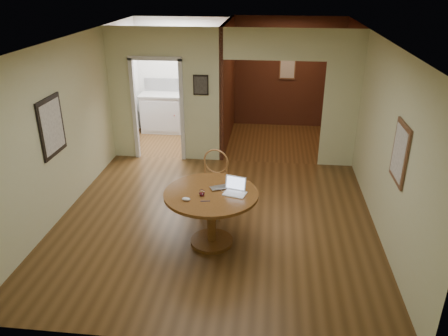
# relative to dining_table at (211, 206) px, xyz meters

# --- Properties ---
(floor) EXTENTS (5.00, 5.00, 0.00)m
(floor) POSITION_rel_dining_table_xyz_m (-0.02, 0.58, -0.61)
(floor) COLOR #4B3015
(floor) RESTS_ON ground
(room_shell) EXTENTS (5.20, 7.50, 5.00)m
(room_shell) POSITION_rel_dining_table_xyz_m (-0.49, 3.68, 0.67)
(room_shell) COLOR white
(room_shell) RESTS_ON ground
(dining_table) EXTENTS (1.33, 1.33, 0.83)m
(dining_table) POSITION_rel_dining_table_xyz_m (0.00, 0.00, 0.00)
(dining_table) COLOR brown
(dining_table) RESTS_ON ground
(chair) EXTENTS (0.54, 0.54, 1.08)m
(chair) POSITION_rel_dining_table_xyz_m (-0.08, 0.89, -0.01)
(chair) COLOR #A3673A
(chair) RESTS_ON ground
(open_laptop) EXTENTS (0.34, 0.33, 0.21)m
(open_laptop) POSITION_rel_dining_table_xyz_m (0.33, 0.05, 0.27)
(open_laptop) COLOR white
(open_laptop) RESTS_ON dining_table
(closed_laptop) EXTENTS (0.39, 0.34, 0.03)m
(closed_laptop) POSITION_rel_dining_table_xyz_m (0.16, 0.11, 0.23)
(closed_laptop) COLOR #B0B0B5
(closed_laptop) RESTS_ON dining_table
(mouse) EXTENTS (0.12, 0.08, 0.05)m
(mouse) POSITION_rel_dining_table_xyz_m (-0.30, -0.28, 0.24)
(mouse) COLOR white
(mouse) RESTS_ON dining_table
(wine_glass) EXTENTS (0.08, 0.08, 0.09)m
(wine_glass) POSITION_rel_dining_table_xyz_m (-0.11, -0.11, 0.26)
(wine_glass) COLOR white
(wine_glass) RESTS_ON dining_table
(pen) EXTENTS (0.13, 0.03, 0.01)m
(pen) POSITION_rel_dining_table_xyz_m (-0.04, -0.26, 0.22)
(pen) COLOR #0C1756
(pen) RESTS_ON dining_table
(kitchen_cabinet) EXTENTS (2.06, 0.60, 0.94)m
(kitchen_cabinet) POSITION_rel_dining_table_xyz_m (-1.37, 4.78, -0.14)
(kitchen_cabinet) COLOR silver
(kitchen_cabinet) RESTS_ON ground
(grocery_bag) EXTENTS (0.33, 0.30, 0.27)m
(grocery_bag) POSITION_rel_dining_table_xyz_m (-1.08, 4.78, 0.46)
(grocery_bag) COLOR beige
(grocery_bag) RESTS_ON kitchen_cabinet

